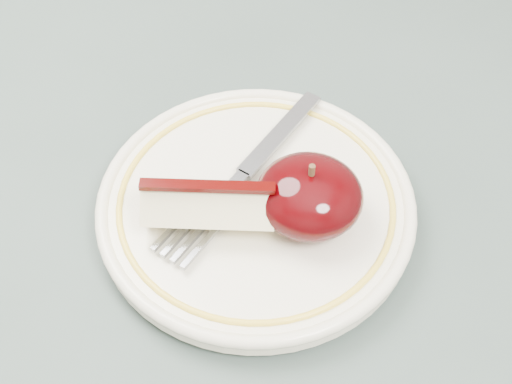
% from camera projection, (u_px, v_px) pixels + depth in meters
% --- Properties ---
extents(table, '(0.90, 0.90, 0.75)m').
position_uv_depth(table, '(199.00, 347.00, 0.52)').
color(table, brown).
rests_on(table, ground).
extents(plate, '(0.21, 0.21, 0.02)m').
position_uv_depth(plate, '(256.00, 205.00, 0.48)').
color(plate, '#EFE8C8').
rests_on(plate, table).
extents(apple_half, '(0.07, 0.07, 0.05)m').
position_uv_depth(apple_half, '(309.00, 196.00, 0.45)').
color(apple_half, black).
rests_on(apple_half, plate).
extents(apple_wedge, '(0.09, 0.05, 0.04)m').
position_uv_depth(apple_wedge, '(209.00, 205.00, 0.45)').
color(apple_wedge, beige).
rests_on(apple_wedge, plate).
extents(fork, '(0.09, 0.17, 0.00)m').
position_uv_depth(fork, '(243.00, 175.00, 0.48)').
color(fork, gray).
rests_on(fork, plate).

